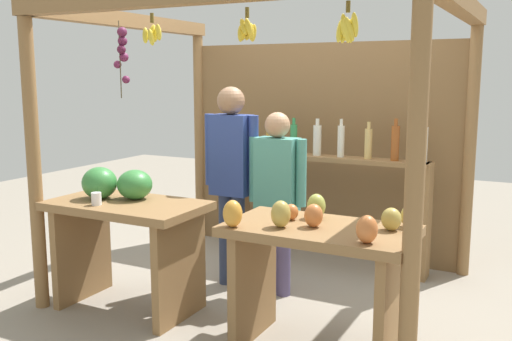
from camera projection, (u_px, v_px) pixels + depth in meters
ground_plane at (268, 289)px, 4.65m from camera, size 12.00×12.00×0.00m
market_stall at (293, 120)px, 4.84m from camera, size 2.83×2.30×2.24m
fruit_counter_left at (125, 223)px, 4.19m from camera, size 1.14×0.64×1.05m
fruit_counter_right at (319, 259)px, 3.49m from camera, size 1.14×0.66×0.98m
bottle_shelf_unit at (328, 177)px, 5.15m from camera, size 1.81×0.22×1.36m
vendor_man at (231, 168)px, 4.60m from camera, size 0.48×0.22×1.63m
vendor_woman at (277, 189)px, 4.42m from camera, size 0.48×0.20×1.44m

